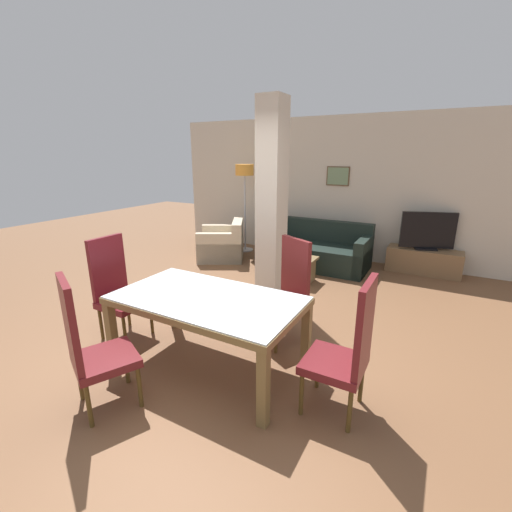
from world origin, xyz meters
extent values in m
plane|color=brown|center=(0.00, 0.00, 0.00)|extent=(18.00, 18.00, 0.00)
cube|color=beige|center=(0.00, 4.31, 1.35)|extent=(7.20, 0.06, 2.70)
cube|color=brown|center=(-0.05, 4.27, 1.60)|extent=(0.44, 0.02, 0.36)
cube|color=gray|center=(-0.05, 4.26, 1.60)|extent=(0.40, 0.01, 0.32)
cube|color=beige|center=(-0.19, 1.72, 1.35)|extent=(0.31, 0.36, 2.70)
cube|color=brown|center=(0.00, -0.46, 0.69)|extent=(1.76, 0.06, 0.06)
cube|color=brown|center=(0.00, 0.46, 0.69)|extent=(1.76, 0.06, 0.06)
cube|color=brown|center=(-0.85, 0.00, 0.69)|extent=(0.06, 0.86, 0.06)
cube|color=brown|center=(0.85, 0.00, 0.69)|extent=(0.06, 0.86, 0.06)
cube|color=silver|center=(0.00, 0.00, 0.72)|extent=(1.74, 0.96, 0.01)
cube|color=brown|center=(-0.83, -0.44, 0.33)|extent=(0.08, 0.08, 0.66)
cube|color=brown|center=(0.83, -0.44, 0.33)|extent=(0.08, 0.08, 0.66)
cube|color=brown|center=(-0.83, 0.44, 0.33)|extent=(0.08, 0.08, 0.66)
cube|color=brown|center=(0.83, 0.44, 0.33)|extent=(0.08, 0.08, 0.66)
cube|color=maroon|center=(0.40, 0.76, 0.41)|extent=(0.62, 0.62, 0.07)
cube|color=maroon|center=(0.49, 0.95, 0.80)|extent=(0.41, 0.25, 0.70)
cylinder|color=#513C19|center=(0.48, 0.51, 0.19)|extent=(0.04, 0.04, 0.38)
cylinder|color=#513C19|center=(0.14, 0.68, 0.19)|extent=(0.04, 0.04, 0.38)
cylinder|color=#513C19|center=(0.65, 0.84, 0.19)|extent=(0.04, 0.04, 0.38)
cylinder|color=#513C19|center=(0.32, 1.02, 0.19)|extent=(0.04, 0.04, 0.38)
cube|color=maroon|center=(-0.40, -0.84, 0.41)|extent=(0.61, 0.61, 0.07)
cube|color=maroon|center=(-0.48, -1.02, 0.80)|extent=(0.42, 0.23, 0.70)
cylinder|color=#513C19|center=(-0.49, -0.58, 0.19)|extent=(0.04, 0.04, 0.38)
cylinder|color=#513C19|center=(-0.14, -0.75, 0.19)|extent=(0.04, 0.04, 0.38)
cylinder|color=#513C19|center=(-0.65, -0.93, 0.19)|extent=(0.04, 0.04, 0.38)
cylinder|color=#513C19|center=(-0.31, -1.09, 0.19)|extent=(0.04, 0.04, 0.38)
cube|color=maroon|center=(1.23, 0.00, 0.41)|extent=(0.46, 0.46, 0.07)
cube|color=maroon|center=(1.44, 0.00, 0.80)|extent=(0.05, 0.44, 0.70)
cylinder|color=#513C19|center=(1.04, -0.19, 0.19)|extent=(0.04, 0.04, 0.38)
cylinder|color=#513C19|center=(1.04, 0.19, 0.19)|extent=(0.04, 0.04, 0.38)
cylinder|color=#513C19|center=(1.42, -0.19, 0.19)|extent=(0.04, 0.04, 0.38)
cylinder|color=#513C19|center=(1.42, 0.19, 0.19)|extent=(0.04, 0.04, 0.38)
cube|color=maroon|center=(-1.16, 0.00, 0.41)|extent=(0.46, 0.46, 0.07)
cube|color=maroon|center=(-1.36, 0.00, 0.80)|extent=(0.05, 0.44, 0.70)
cylinder|color=#513C19|center=(-0.97, 0.19, 0.19)|extent=(0.04, 0.04, 0.38)
cylinder|color=#513C19|center=(-0.97, -0.19, 0.19)|extent=(0.04, 0.04, 0.38)
cylinder|color=#513C19|center=(-1.35, 0.19, 0.19)|extent=(0.04, 0.04, 0.38)
cylinder|color=#513C19|center=(-1.35, -0.19, 0.19)|extent=(0.04, 0.04, 0.38)
cube|color=black|center=(-0.20, 3.47, 0.21)|extent=(1.97, 0.89, 0.42)
cube|color=black|center=(-0.20, 3.82, 0.62)|extent=(1.97, 0.18, 0.39)
cube|color=black|center=(0.71, 3.47, 0.32)|extent=(0.16, 0.89, 0.64)
cube|color=black|center=(-1.10, 3.47, 0.32)|extent=(0.16, 0.89, 0.64)
cube|color=beige|center=(-1.98, 3.07, 0.20)|extent=(1.19, 1.22, 0.40)
cube|color=beige|center=(-1.68, 3.23, 0.58)|extent=(0.60, 0.89, 0.36)
cube|color=beige|center=(-1.79, 2.73, 0.30)|extent=(0.81, 0.54, 0.60)
cube|color=beige|center=(-2.16, 3.41, 0.30)|extent=(0.81, 0.54, 0.60)
cube|color=brown|center=(-0.22, 2.60, 0.38)|extent=(0.71, 0.48, 0.04)
cube|color=brown|center=(-0.22, 2.60, 0.18)|extent=(0.63, 0.40, 0.36)
cylinder|color=#4C2D14|center=(-0.27, 2.68, 0.50)|extent=(0.08, 0.08, 0.21)
cylinder|color=#4C2D14|center=(-0.27, 2.68, 0.64)|extent=(0.03, 0.03, 0.07)
cylinder|color=#B7B7BC|center=(-0.27, 2.68, 0.69)|extent=(0.04, 0.04, 0.01)
cube|color=brown|center=(1.62, 4.03, 0.21)|extent=(1.19, 0.40, 0.43)
cube|color=black|center=(1.62, 4.03, 0.44)|extent=(0.40, 0.30, 0.03)
cube|color=black|center=(1.62, 4.03, 0.77)|extent=(0.85, 0.33, 0.62)
cylinder|color=#B7B7BC|center=(-1.85, 3.80, 0.01)|extent=(0.34, 0.34, 0.02)
cylinder|color=#B7B7BC|center=(-1.85, 3.80, 0.80)|extent=(0.04, 0.04, 1.57)
cylinder|color=#F29E38|center=(-1.85, 3.80, 1.70)|extent=(0.38, 0.38, 0.22)
camera|label=1|loc=(1.83, -2.35, 2.00)|focal=24.00mm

